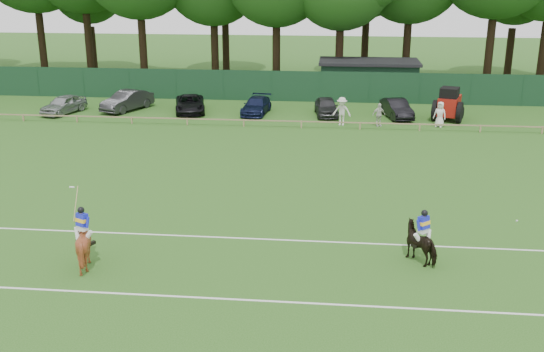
# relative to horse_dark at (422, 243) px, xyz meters

# --- Properties ---
(ground) EXTENTS (160.00, 160.00, 0.00)m
(ground) POSITION_rel_horse_dark_xyz_m (-6.70, 2.36, -0.72)
(ground) COLOR #1E4C14
(ground) RESTS_ON ground
(horse_dark) EXTENTS (1.73, 1.79, 1.45)m
(horse_dark) POSITION_rel_horse_dark_xyz_m (0.00, 0.00, 0.00)
(horse_dark) COLOR black
(horse_dark) RESTS_ON ground
(horse_chestnut) EXTENTS (1.99, 2.07, 1.76)m
(horse_chestnut) POSITION_rel_horse_dark_xyz_m (-12.43, -1.62, 0.16)
(horse_chestnut) COLOR brown
(horse_chestnut) RESTS_ON ground
(sedan_silver) EXTENTS (2.73, 4.34, 1.38)m
(sedan_silver) POSITION_rel_horse_dark_xyz_m (-23.81, 23.08, -0.04)
(sedan_silver) COLOR #9B9DA0
(sedan_silver) RESTS_ON ground
(sedan_grey) EXTENTS (3.33, 4.85, 1.51)m
(sedan_grey) POSITION_rel_horse_dark_xyz_m (-19.38, 24.62, 0.03)
(sedan_grey) COLOR #29292C
(sedan_grey) RESTS_ON ground
(suv_black) EXTENTS (3.14, 4.99, 1.29)m
(suv_black) POSITION_rel_horse_dark_xyz_m (-14.41, 24.42, -0.08)
(suv_black) COLOR black
(suv_black) RESTS_ON ground
(sedan_navy) EXTENTS (2.14, 4.39, 1.23)m
(sedan_navy) POSITION_rel_horse_dark_xyz_m (-9.33, 24.44, -0.11)
(sedan_navy) COLOR #111736
(sedan_navy) RESTS_ON ground
(hatch_grey) EXTENTS (2.05, 4.09, 1.34)m
(hatch_grey) POSITION_rel_horse_dark_xyz_m (-4.07, 24.39, -0.06)
(hatch_grey) COLOR #2D2D2F
(hatch_grey) RESTS_ON ground
(estate_black) EXTENTS (2.37, 4.35, 1.36)m
(estate_black) POSITION_rel_horse_dark_xyz_m (1.05, 24.17, -0.04)
(estate_black) COLOR black
(estate_black) RESTS_ON ground
(spectator_left) EXTENTS (1.39, 0.97, 1.97)m
(spectator_left) POSITION_rel_horse_dark_xyz_m (-2.95, 21.44, 0.26)
(spectator_left) COLOR beige
(spectator_left) RESTS_ON ground
(spectator_mid) EXTENTS (1.02, 0.73, 1.61)m
(spectator_mid) POSITION_rel_horse_dark_xyz_m (-0.40, 21.40, 0.08)
(spectator_mid) COLOR beige
(spectator_mid) RESTS_ON ground
(spectator_right) EXTENTS (1.02, 0.88, 1.76)m
(spectator_right) POSITION_rel_horse_dark_xyz_m (3.78, 21.62, 0.16)
(spectator_right) COLOR silver
(spectator_right) RESTS_ON ground
(rider_dark) EXTENTS (0.79, 0.74, 1.41)m
(rider_dark) POSITION_rel_horse_dark_xyz_m (0.01, -0.01, 0.68)
(rider_dark) COLOR silver
(rider_dark) RESTS_ON ground
(rider_chestnut) EXTENTS (0.89, 0.79, 2.05)m
(rider_chestnut) POSITION_rel_horse_dark_xyz_m (-12.44, -1.63, 0.94)
(rider_chestnut) COLOR silver
(rider_chestnut) RESTS_ON ground
(polo_ball) EXTENTS (0.09, 0.09, 0.09)m
(polo_ball) POSITION_rel_horse_dark_xyz_m (4.62, 4.34, -0.68)
(polo_ball) COLOR silver
(polo_ball) RESTS_ON ground
(pitch_lines) EXTENTS (60.00, 5.10, 0.01)m
(pitch_lines) POSITION_rel_horse_dark_xyz_m (-6.70, -1.14, -0.72)
(pitch_lines) COLOR silver
(pitch_lines) RESTS_ON ground
(pitch_rail) EXTENTS (62.10, 0.10, 0.50)m
(pitch_rail) POSITION_rel_horse_dark_xyz_m (-6.70, 20.36, -0.28)
(pitch_rail) COLOR #997F5B
(pitch_rail) RESTS_ON ground
(perimeter_fence) EXTENTS (92.08, 0.08, 2.50)m
(perimeter_fence) POSITION_rel_horse_dark_xyz_m (-6.70, 29.36, 0.53)
(perimeter_fence) COLOR #14351E
(perimeter_fence) RESTS_ON ground
(utility_shed) EXTENTS (8.40, 4.40, 3.04)m
(utility_shed) POSITION_rel_horse_dark_xyz_m (-0.70, 32.36, 0.81)
(utility_shed) COLOR #14331E
(utility_shed) RESTS_ON ground
(tree_row) EXTENTS (96.00, 12.00, 21.00)m
(tree_row) POSITION_rel_horse_dark_xyz_m (-4.70, 37.36, -0.72)
(tree_row) COLOR #26561C
(tree_row) RESTS_ON ground
(tractor) EXTENTS (2.72, 3.33, 2.42)m
(tractor) POSITION_rel_horse_dark_xyz_m (4.70, 23.71, 0.42)
(tractor) COLOR maroon
(tractor) RESTS_ON ground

